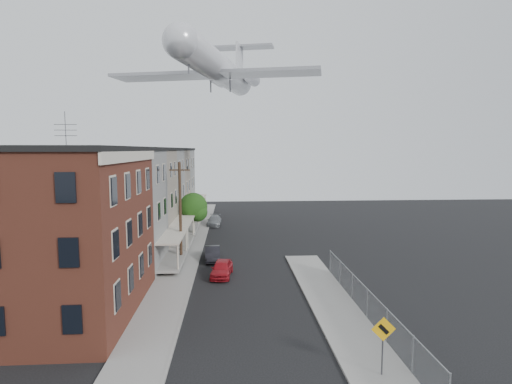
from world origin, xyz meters
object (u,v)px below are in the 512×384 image
street_tree (194,208)px  car_far (214,221)px  warning_sign (383,337)px  airplane (219,69)px  car_mid (213,254)px  utility_pole (180,211)px  car_near (222,268)px

street_tree → car_far: size_ratio=1.20×
street_tree → warning_sign: bearing=-69.4°
street_tree → airplane: size_ratio=0.20×
car_mid → airplane: bearing=83.9°
airplane → car_far: bearing=98.4°
warning_sign → car_mid: size_ratio=0.74×
utility_pole → airplane: bearing=71.9°
car_far → airplane: bearing=-79.3°
warning_sign → car_near: warning_sign is taller
car_mid → car_far: 16.97m
warning_sign → street_tree: bearing=110.6°
utility_pole → car_near: utility_pole is taller
car_near → airplane: 23.34m
car_near → car_mid: size_ratio=1.01×
utility_pole → car_far: (2.24, 17.36, -4.05)m
warning_sign → car_mid: (-8.40, 19.42, -1.26)m
street_tree → car_mid: bearing=-75.5°
warning_sign → car_near: bearing=116.9°
street_tree → airplane: (2.98, 0.20, 15.53)m
warning_sign → street_tree: (-10.87, 28.95, 1.57)m
car_near → street_tree: bearing=110.2°
car_mid → car_far: car_far is taller
warning_sign → utility_pole: size_ratio=0.31×
car_near → airplane: (-0.44, 14.45, 18.33)m
warning_sign → utility_pole: (-11.20, 19.03, 2.79)m
warning_sign → airplane: bearing=105.1°
street_tree → car_mid: street_tree is taller
utility_pole → car_near: size_ratio=2.37×
street_tree → airplane: 15.81m
car_far → street_tree: bearing=-102.2°
utility_pole → airplane: 17.83m
utility_pole → car_far: utility_pole is taller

